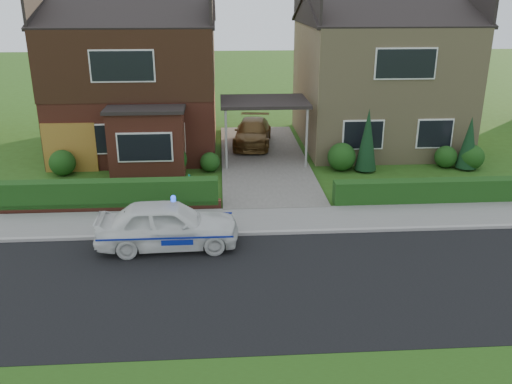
{
  "coord_description": "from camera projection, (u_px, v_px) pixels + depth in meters",
  "views": [
    {
      "loc": [
        -1.89,
        -12.43,
        7.2
      ],
      "look_at": [
        -0.84,
        3.5,
        1.28
      ],
      "focal_mm": 38.0,
      "sensor_mm": 36.0,
      "label": 1
    }
  ],
  "objects": [
    {
      "name": "conifer_a",
      "position": [
        367.0,
        142.0,
        22.66
      ],
      "size": [
        0.9,
        0.9,
        2.6
      ],
      "primitive_type": "cone",
      "color": "black",
      "rests_on": "ground"
    },
    {
      "name": "dwarf_wall",
      "position": [
        110.0,
        207.0,
        18.79
      ],
      "size": [
        7.7,
        0.25,
        0.36
      ],
      "primitive_type": "cube",
      "color": "brown",
      "rests_on": "ground"
    },
    {
      "name": "carport_link",
      "position": [
        264.0,
        103.0,
        23.57
      ],
      "size": [
        3.8,
        3.0,
        2.77
      ],
      "color": "black",
      "rests_on": "ground"
    },
    {
      "name": "potted_plant_c",
      "position": [
        206.0,
        192.0,
        19.57
      ],
      "size": [
        0.56,
        0.56,
        0.8
      ],
      "primitive_type": "imported",
      "rotation": [
        0.0,
        0.0,
        1.27
      ],
      "color": "gray",
      "rests_on": "ground"
    },
    {
      "name": "sidewalk",
      "position": [
        280.0,
        220.0,
        18.06
      ],
      "size": [
        60.0,
        2.0,
        0.1
      ],
      "primitive_type": "cube",
      "color": "slate",
      "rests_on": "ground"
    },
    {
      "name": "potted_plant_b",
      "position": [
        166.0,
        169.0,
        22.29
      ],
      "size": [
        0.49,
        0.48,
        0.69
      ],
      "primitive_type": "imported",
      "rotation": [
        0.0,
        0.0,
        0.85
      ],
      "color": "gray",
      "rests_on": "ground"
    },
    {
      "name": "conifer_b",
      "position": [
        469.0,
        144.0,
        23.0
      ],
      "size": [
        0.9,
        0.9,
        2.2
      ],
      "primitive_type": "cone",
      "color": "black",
      "rests_on": "ground"
    },
    {
      "name": "shrub_right_near",
      "position": [
        342.0,
        157.0,
        23.03
      ],
      "size": [
        1.2,
        1.2,
        1.2
      ],
      "primitive_type": "sphere",
      "color": "black",
      "rests_on": "ground"
    },
    {
      "name": "driveway",
      "position": [
        264.0,
        159.0,
        24.52
      ],
      "size": [
        3.8,
        12.0,
        0.12
      ],
      "primitive_type": "cube",
      "color": "#666059",
      "rests_on": "ground"
    },
    {
      "name": "house_right",
      "position": [
        378.0,
        69.0,
        26.42
      ],
      "size": [
        7.5,
        8.06,
        7.25
      ],
      "color": "tan",
      "rests_on": "ground"
    },
    {
      "name": "hedge_right",
      "position": [
        435.0,
        203.0,
        19.61
      ],
      "size": [
        7.5,
        0.55,
        0.8
      ],
      "primitive_type": "cube",
      "color": "black",
      "rests_on": "ground"
    },
    {
      "name": "house_left",
      "position": [
        137.0,
        68.0,
        25.57
      ],
      "size": [
        7.5,
        9.53,
        7.25
      ],
      "color": "brown",
      "rests_on": "ground"
    },
    {
      "name": "hedge_left",
      "position": [
        112.0,
        210.0,
        18.99
      ],
      "size": [
        7.5,
        0.55,
        0.9
      ],
      "primitive_type": "cube",
      "color": "black",
      "rests_on": "ground"
    },
    {
      "name": "driveway_car",
      "position": [
        253.0,
        133.0,
        26.46
      ],
      "size": [
        2.22,
        4.37,
        1.22
      ],
      "primitive_type": "imported",
      "rotation": [
        0.0,
        0.0,
        -0.13
      ],
      "color": "brown",
      "rests_on": "driveway"
    },
    {
      "name": "garage_door",
      "position": [
        70.0,
        148.0,
        22.69
      ],
      "size": [
        2.2,
        0.1,
        2.1
      ],
      "primitive_type": "cube",
      "color": "olive",
      "rests_on": "ground"
    },
    {
      "name": "kerb",
      "position": [
        284.0,
        233.0,
        17.08
      ],
      "size": [
        60.0,
        0.16,
        0.12
      ],
      "primitive_type": "cube",
      "color": "#9E9993",
      "rests_on": "ground"
    },
    {
      "name": "shrub_right_far",
      "position": [
        471.0,
        157.0,
        23.21
      ],
      "size": [
        1.08,
        1.08,
        1.08
      ],
      "primitive_type": "sphere",
      "color": "black",
      "rests_on": "ground"
    },
    {
      "name": "shrub_left_far",
      "position": [
        62.0,
        163.0,
        22.42
      ],
      "size": [
        1.08,
        1.08,
        1.08
      ],
      "primitive_type": "sphere",
      "color": "black",
      "rests_on": "ground"
    },
    {
      "name": "potted_plant_a",
      "position": [
        190.0,
        184.0,
        20.49
      ],
      "size": [
        0.45,
        0.38,
        0.71
      ],
      "primitive_type": "imported",
      "rotation": [
        0.0,
        0.0,
        0.4
      ],
      "color": "gray",
      "rests_on": "ground"
    },
    {
      "name": "road",
      "position": [
        297.0,
        283.0,
        14.25
      ],
      "size": [
        60.0,
        6.0,
        0.02
      ],
      "primitive_type": "cube",
      "color": "black",
      "rests_on": "ground"
    },
    {
      "name": "shrub_left_mid",
      "position": [
        171.0,
        159.0,
        22.47
      ],
      "size": [
        1.32,
        1.32,
        1.32
      ],
      "primitive_type": "sphere",
      "color": "black",
      "rests_on": "ground"
    },
    {
      "name": "police_car",
      "position": [
        168.0,
        225.0,
        16.03
      ],
      "size": [
        3.86,
        4.24,
        1.59
      ],
      "rotation": [
        0.0,
        0.0,
        1.6
      ],
      "color": "white",
      "rests_on": "ground"
    },
    {
      "name": "shrub_right_mid",
      "position": [
        446.0,
        157.0,
        23.45
      ],
      "size": [
        0.96,
        0.96,
        0.96
      ],
      "primitive_type": "sphere",
      "color": "black",
      "rests_on": "ground"
    },
    {
      "name": "ground",
      "position": [
        297.0,
        283.0,
        14.25
      ],
      "size": [
        120.0,
        120.0,
        0.0
      ],
      "primitive_type": "plane",
      "color": "#274C14",
      "rests_on": "ground"
    },
    {
      "name": "shrub_left_near",
      "position": [
        210.0,
        162.0,
        22.93
      ],
      "size": [
        0.84,
        0.84,
        0.84
      ],
      "primitive_type": "sphere",
      "color": "black",
      "rests_on": "ground"
    }
  ]
}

